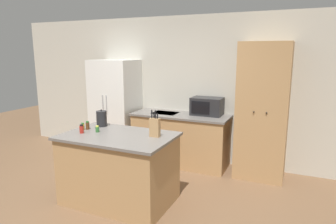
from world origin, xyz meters
The scene contains 13 objects.
ground_plane centered at (0.00, 0.00, 0.00)m, with size 14.00×14.00×0.00m, color brown.
wall_back centered at (0.00, 2.33, 1.30)m, with size 7.20×0.06×2.60m.
refrigerator centered at (-1.22, 1.96, 0.91)m, with size 0.81×0.70×1.82m.
back_counter centered at (0.11, 1.99, 0.45)m, with size 1.70×0.67×0.90m.
pantry_cabinet centered at (1.47, 2.00, 1.06)m, with size 0.75×0.63×2.12m.
kitchen_island centered at (-0.12, 0.37, 0.46)m, with size 1.44×0.94×0.92m.
microwave centered at (0.54, 2.11, 1.05)m, with size 0.53×0.35×0.30m.
knife_block centered at (0.35, 0.48, 1.04)m, with size 0.13×0.06×0.34m.
spice_bottle_tall_dark centered at (-0.45, 0.37, 0.96)m, with size 0.05×0.05×0.09m.
spice_bottle_short_red centered at (-0.66, 0.43, 0.97)m, with size 0.05×0.05×0.12m.
spice_bottle_amber_oil centered at (-0.60, 0.24, 0.97)m, with size 0.06×0.06×0.12m.
spice_bottle_green_herb centered at (-0.70, 0.39, 0.96)m, with size 0.05×0.05×0.10m.
kettle centered at (-0.59, 0.66, 1.03)m, with size 0.15×0.15×0.25m.
Camera 1 is at (1.98, -2.77, 1.97)m, focal length 32.00 mm.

